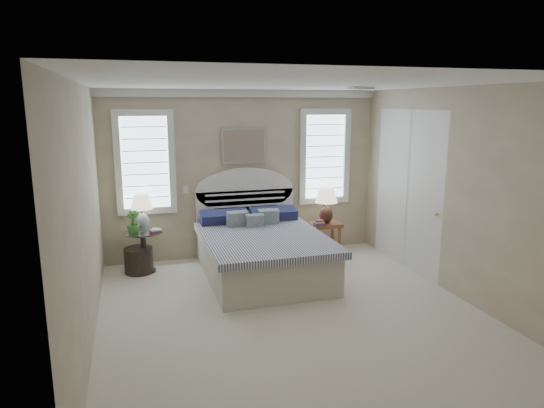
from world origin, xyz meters
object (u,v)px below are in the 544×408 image
Objects in this scene: nightstand_right at (325,231)px; floor_pot at (139,260)px; lamp_left at (142,208)px; side_table_left at (144,247)px; bed at (261,249)px; lamp_right at (326,201)px.

nightstand_right is 3.04m from floor_pot.
lamp_left is (-2.94, 0.06, 0.57)m from nightstand_right.
floor_pot is at bearing -176.00° from side_table_left.
bed reaches higher than lamp_left.
floor_pot is (-3.03, -0.11, -0.19)m from nightstand_right.
side_table_left is (-1.65, 0.59, 0.00)m from bed.
floor_pot is at bearing -178.00° from nightstand_right.
bed is 1.89m from lamp_left.
side_table_left is at bearing -92.30° from lamp_left.
lamp_right is (2.96, 0.08, 0.51)m from side_table_left.
lamp_left reaches higher than floor_pot.
lamp_right is at bearing -69.25° from nightstand_right.
side_table_left is 0.59m from lamp_left.
side_table_left reaches higher than nightstand_right.
lamp_left is at bearing 178.54° from lamp_right.
bed reaches higher than lamp_right.
bed is 4.27× the size of lamp_left.
bed is 1.75m from side_table_left.
bed is at bearing -151.97° from nightstand_right.
nightstand_right is 1.26× the size of floor_pot.
bed is 1.47m from nightstand_right.
floor_pot is (-0.08, -0.01, -0.19)m from side_table_left.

